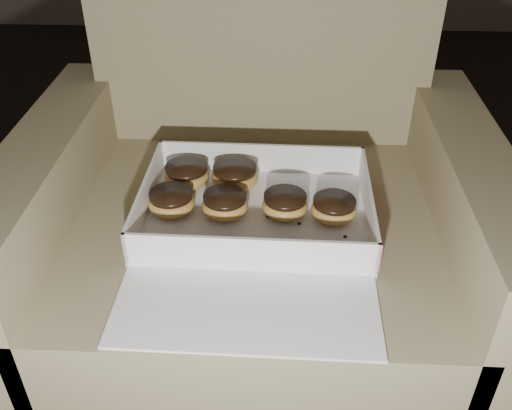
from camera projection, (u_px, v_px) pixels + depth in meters
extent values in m
plane|color=black|center=(98.00, 309.00, 1.45)|extent=(4.50, 4.50, 0.00)
cube|color=#857A55|center=(255.00, 288.00, 1.21)|extent=(0.72, 0.72, 0.42)
cube|color=#857A55|center=(263.00, 18.00, 1.21)|extent=(0.72, 0.14, 0.52)
cube|color=#857A55|center=(68.00, 258.00, 1.19)|extent=(0.12, 0.72, 0.56)
cube|color=#857A55|center=(448.00, 269.00, 1.16)|extent=(0.12, 0.72, 0.56)
cube|color=white|center=(256.00, 215.00, 1.06)|extent=(0.42, 0.32, 0.01)
cube|color=white|center=(261.00, 158.00, 1.17)|extent=(0.41, 0.01, 0.06)
cube|color=white|center=(250.00, 254.00, 0.92)|extent=(0.41, 0.01, 0.06)
cube|color=white|center=(146.00, 196.00, 1.05)|extent=(0.01, 0.31, 0.06)
cube|color=white|center=(368.00, 204.00, 1.03)|extent=(0.01, 0.31, 0.06)
cube|color=#C65075|center=(371.00, 204.00, 1.03)|extent=(0.01, 0.30, 0.05)
cube|color=white|center=(246.00, 310.00, 0.87)|extent=(0.41, 0.18, 0.01)
ellipsoid|color=#C09143|center=(334.00, 210.00, 1.04)|extent=(0.08, 0.08, 0.04)
cylinder|color=black|center=(335.00, 202.00, 1.03)|extent=(0.08, 0.08, 0.01)
ellipsoid|color=#C09143|center=(285.00, 205.00, 1.05)|extent=(0.08, 0.08, 0.04)
cylinder|color=black|center=(285.00, 197.00, 1.04)|extent=(0.08, 0.08, 0.01)
ellipsoid|color=#C09143|center=(235.00, 177.00, 1.12)|extent=(0.09, 0.09, 0.04)
cylinder|color=black|center=(235.00, 169.00, 1.11)|extent=(0.09, 0.09, 0.01)
ellipsoid|color=#C09143|center=(172.00, 203.00, 1.05)|extent=(0.09, 0.09, 0.04)
cylinder|color=black|center=(171.00, 195.00, 1.04)|extent=(0.08, 0.08, 0.01)
ellipsoid|color=#C09143|center=(187.00, 176.00, 1.13)|extent=(0.09, 0.09, 0.04)
cylinder|color=black|center=(186.00, 168.00, 1.12)|extent=(0.08, 0.08, 0.01)
ellipsoid|color=#C09143|center=(225.00, 205.00, 1.05)|extent=(0.09, 0.09, 0.04)
cylinder|color=black|center=(225.00, 197.00, 1.04)|extent=(0.08, 0.08, 0.01)
ellipsoid|color=black|center=(268.00, 216.00, 1.05)|extent=(0.01, 0.01, 0.00)
ellipsoid|color=black|center=(295.00, 258.00, 0.95)|extent=(0.01, 0.01, 0.00)
ellipsoid|color=black|center=(345.00, 236.00, 1.00)|extent=(0.01, 0.01, 0.00)
ellipsoid|color=black|center=(299.00, 223.00, 1.03)|extent=(0.01, 0.01, 0.00)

